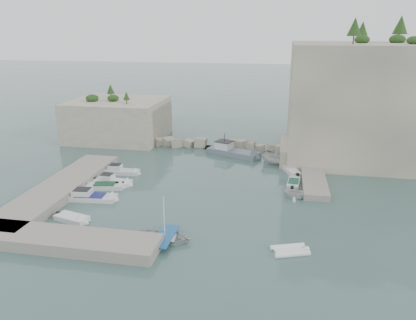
% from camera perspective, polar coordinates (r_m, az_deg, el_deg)
% --- Properties ---
extents(ground, '(400.00, 400.00, 0.00)m').
position_cam_1_polar(ground, '(47.33, -1.35, -5.66)').
color(ground, '#40615C').
rests_on(ground, ground).
extents(cliff_east, '(26.00, 22.00, 17.00)m').
position_cam_1_polar(cliff_east, '(67.69, 22.57, 7.69)').
color(cliff_east, beige).
rests_on(cliff_east, ground).
extents(cliff_terrace, '(8.00, 10.00, 2.50)m').
position_cam_1_polar(cliff_terrace, '(63.07, 13.76, 1.10)').
color(cliff_terrace, beige).
rests_on(cliff_terrace, ground).
extents(outcrop_west, '(16.00, 14.00, 7.00)m').
position_cam_1_polar(outcrop_west, '(75.04, -12.48, 5.61)').
color(outcrop_west, beige).
rests_on(outcrop_west, ground).
extents(quay_west, '(5.00, 24.00, 1.10)m').
position_cam_1_polar(quay_west, '(52.29, -20.18, -3.81)').
color(quay_west, '#9E9689').
rests_on(quay_west, ground).
extents(quay_south, '(18.00, 4.00, 1.10)m').
position_cam_1_polar(quay_south, '(39.97, -19.71, -10.59)').
color(quay_south, '#9E9689').
rests_on(quay_south, ground).
extents(ledge_east, '(3.00, 16.00, 0.80)m').
position_cam_1_polar(ledge_east, '(55.77, 14.56, -2.09)').
color(ledge_east, '#9E9689').
rests_on(ledge_east, ground).
extents(breakwater, '(28.00, 3.00, 1.40)m').
position_cam_1_polar(breakwater, '(67.71, 1.67, 2.28)').
color(breakwater, beige).
rests_on(breakwater, ground).
extents(motorboat_a, '(5.58, 1.81, 1.40)m').
position_cam_1_polar(motorboat_a, '(57.08, -12.15, -1.87)').
color(motorboat_a, silver).
rests_on(motorboat_a, ground).
extents(motorboat_b, '(5.54, 2.17, 1.40)m').
position_cam_1_polar(motorboat_b, '(53.50, -13.28, -3.31)').
color(motorboat_b, silver).
rests_on(motorboat_b, ground).
extents(motorboat_c, '(5.33, 2.80, 0.70)m').
position_cam_1_polar(motorboat_c, '(52.36, -14.30, -3.86)').
color(motorboat_c, silver).
rests_on(motorboat_c, ground).
extents(motorboat_d, '(6.80, 2.51, 1.40)m').
position_cam_1_polar(motorboat_d, '(49.35, -16.20, -5.39)').
color(motorboat_d, silver).
rests_on(motorboat_d, ground).
extents(motorboat_e, '(4.20, 2.54, 0.70)m').
position_cam_1_polar(motorboat_e, '(44.78, -18.56, -8.08)').
color(motorboat_e, white).
rests_on(motorboat_e, ground).
extents(rowboat, '(5.12, 3.71, 1.04)m').
position_cam_1_polar(rowboat, '(38.95, -6.08, -11.25)').
color(rowboat, silver).
rests_on(rowboat, ground).
extents(inflatable_dinghy, '(3.87, 2.79, 0.44)m').
position_cam_1_polar(inflatable_dinghy, '(37.69, 11.42, -12.60)').
color(inflatable_dinghy, white).
rests_on(inflatable_dinghy, ground).
extents(tender_east_a, '(3.85, 3.51, 1.73)m').
position_cam_1_polar(tender_east_a, '(49.07, 12.11, -5.19)').
color(tender_east_a, silver).
rests_on(tender_east_a, ground).
extents(tender_east_b, '(1.86, 4.36, 0.70)m').
position_cam_1_polar(tender_east_b, '(52.82, 11.91, -3.49)').
color(tender_east_b, silver).
rests_on(tender_east_b, ground).
extents(tender_east_c, '(2.94, 4.67, 0.70)m').
position_cam_1_polar(tender_east_c, '(57.34, 11.64, -1.75)').
color(tender_east_c, silver).
rests_on(tender_east_c, ground).
extents(tender_east_d, '(5.18, 2.64, 1.91)m').
position_cam_1_polar(tender_east_d, '(60.34, 9.82, -0.64)').
color(tender_east_d, silver).
rests_on(tender_east_d, ground).
extents(work_boat, '(9.56, 6.01, 2.20)m').
position_cam_1_polar(work_boat, '(64.04, 3.58, 0.68)').
color(work_boat, slate).
rests_on(work_boat, ground).
extents(rowboat_mast, '(0.10, 0.10, 4.20)m').
position_cam_1_polar(rowboat_mast, '(37.75, -6.21, -7.77)').
color(rowboat_mast, white).
rests_on(rowboat_mast, rowboat).
extents(vegetation, '(53.48, 13.88, 13.40)m').
position_cam_1_polar(vegetation, '(67.41, 18.86, 16.14)').
color(vegetation, '#1E4219').
rests_on(vegetation, ground).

